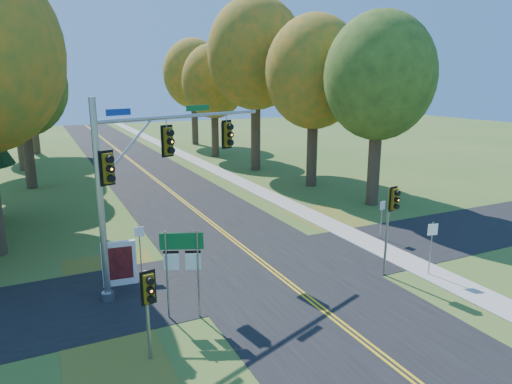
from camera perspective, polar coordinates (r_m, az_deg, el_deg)
name	(u,v)px	position (r m, az deg, el deg)	size (l,w,h in m)	color
ground	(291,285)	(19.50, 4.34, -11.50)	(160.00, 160.00, 0.00)	#375F21
road_main	(291,285)	(19.49, 4.34, -11.47)	(8.00, 160.00, 0.02)	black
road_cross	(269,268)	(21.09, 1.58, -9.42)	(60.00, 6.00, 0.02)	black
centerline_left	(288,285)	(19.44, 4.08, -11.49)	(0.10, 160.00, 0.01)	gold
centerline_right	(293,284)	(19.53, 4.60, -11.37)	(0.10, 160.00, 0.01)	gold
sidewalk_east	(404,260)	(23.01, 17.96, -8.04)	(1.60, 160.00, 0.06)	#9E998E
leaf_patch_w_near	(115,277)	(21.05, -17.25, -10.12)	(4.00, 6.00, 0.00)	brown
leaf_patch_e	(339,224)	(27.69, 10.32, -3.94)	(3.50, 8.00, 0.00)	brown
leaf_patch_w_far	(119,374)	(14.81, -16.78, -20.94)	(3.00, 5.00, 0.00)	brown
tree_e_a	(379,77)	(31.57, 15.17, 13.68)	(7.20, 7.20, 12.73)	#38281C
tree_e_b	(314,73)	(36.68, 7.32, 14.54)	(7.60, 7.60, 13.33)	#38281C
tree_w_c	(21,86)	(39.67, -27.29, 11.72)	(6.80, 6.80, 11.91)	#38281C
tree_e_c	(256,54)	(43.28, 0.01, 16.83)	(8.80, 8.80, 15.79)	#38281C
tree_w_d	(13,64)	(48.42, -28.10, 13.90)	(8.20, 8.20, 14.56)	#38281C
tree_e_d	(214,82)	(51.41, -5.23, 13.58)	(7.00, 7.00, 12.32)	#38281C
tree_w_e	(28,65)	(59.31, -26.65, 14.02)	(8.40, 8.40, 14.97)	#38281C
tree_e_e	(194,74)	(61.92, -7.80, 14.40)	(7.80, 7.80, 13.74)	#38281C
traffic_mast	(148,167)	(18.55, -13.32, 3.07)	(8.03, 3.46, 7.75)	#999DA1
east_signal_pole	(392,209)	(20.03, 16.61, -2.04)	(0.46, 0.54, 4.03)	gray
ped_signal_pole	(148,295)	(14.00, -13.30, -12.40)	(0.47, 0.54, 2.98)	#92959A
route_sign_cluster	(182,257)	(16.29, -9.23, -8.04)	(1.42, 0.64, 3.27)	gray
info_kiosk	(119,264)	(19.87, -16.71, -8.58)	(1.39, 0.36, 1.91)	silver
reg_sign_e_north	(382,213)	(25.18, 15.47, -2.49)	(0.41, 0.13, 2.17)	gray
reg_sign_e_south	(432,239)	(21.14, 21.12, -5.52)	(0.46, 0.14, 2.43)	gray
reg_sign_w	(140,240)	(20.71, -14.35, -5.86)	(0.42, 0.12, 2.20)	gray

